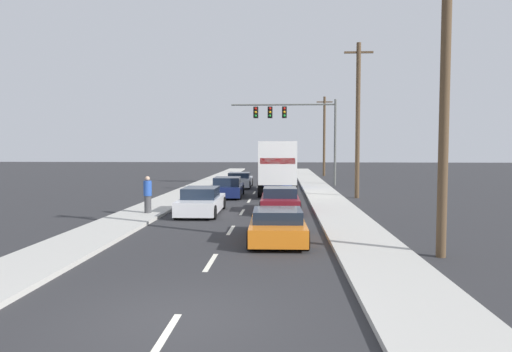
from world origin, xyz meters
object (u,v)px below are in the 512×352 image
at_px(utility_pole_near, 445,72).
at_px(pedestrian_near_corner, 148,195).
at_px(box_truck, 277,164).
at_px(utility_pole_mid, 358,119).
at_px(car_maroon, 280,200).
at_px(utility_pole_far, 324,135).
at_px(car_silver, 239,180).
at_px(car_navy, 228,188).
at_px(car_orange, 277,226).
at_px(traffic_signal_mast, 288,119).
at_px(car_white, 201,202).

bearing_deg(utility_pole_near, pedestrian_near_corner, 145.18).
distance_m(box_truck, utility_pole_near, 19.10).
height_order(utility_pole_mid, pedestrian_near_corner, utility_pole_mid).
relative_size(car_maroon, utility_pole_far, 0.46).
bearing_deg(car_maroon, car_silver, 103.49).
bearing_deg(car_silver, car_maroon, -76.51).
distance_m(car_navy, car_orange, 14.26).
relative_size(utility_pole_near, pedestrian_near_corner, 6.04).
distance_m(traffic_signal_mast, pedestrian_near_corner, 19.89).
distance_m(box_truck, car_orange, 16.09).
xyz_separation_m(car_navy, car_maroon, (3.42, -6.61, -0.04)).
xyz_separation_m(car_silver, utility_pole_near, (8.05, -23.28, 4.76)).
xyz_separation_m(car_maroon, car_orange, (-0.06, -7.25, -0.04)).
bearing_deg(car_maroon, car_orange, -90.44).
height_order(car_white, utility_pole_mid, utility_pole_mid).
bearing_deg(utility_pole_mid, traffic_signal_mast, 113.52).
relative_size(traffic_signal_mast, utility_pole_far, 0.99).
height_order(box_truck, utility_pole_far, utility_pole_far).
relative_size(traffic_signal_mast, pedestrian_near_corner, 5.19).
distance_m(car_white, car_maroon, 3.93).
height_order(utility_pole_far, pedestrian_near_corner, utility_pole_far).
relative_size(car_maroon, car_orange, 0.97).
bearing_deg(car_silver, car_orange, -81.19).
bearing_deg(traffic_signal_mast, utility_pole_far, 72.50).
bearing_deg(car_navy, car_white, -92.75).
distance_m(utility_pole_near, utility_pole_far, 39.34).
bearing_deg(utility_pole_near, box_truck, 105.22).
bearing_deg(box_truck, utility_pole_mid, -23.95).
bearing_deg(box_truck, car_maroon, -88.53).
xyz_separation_m(car_navy, utility_pole_mid, (8.28, -0.10, 4.42)).
relative_size(box_truck, traffic_signal_mast, 1.01).
relative_size(car_white, car_orange, 1.09).
bearing_deg(car_maroon, car_white, -164.55).
height_order(car_maroon, car_orange, car_maroon).
distance_m(car_white, utility_pole_far, 32.44).
xyz_separation_m(utility_pole_far, pedestrian_near_corner, (-11.08, -31.76, -3.64)).
relative_size(car_maroon, utility_pole_near, 0.40).
height_order(car_silver, car_maroon, car_maroon).
height_order(box_truck, traffic_signal_mast, traffic_signal_mast).
distance_m(car_navy, car_white, 7.67).
bearing_deg(car_orange, utility_pole_near, -24.16).
relative_size(car_silver, car_navy, 0.97).
distance_m(car_silver, box_truck, 6.18).
height_order(car_silver, utility_pole_far, utility_pole_far).
xyz_separation_m(box_truck, utility_pole_near, (4.94, -18.16, 3.26)).
bearing_deg(utility_pole_mid, pedestrian_near_corner, -143.00).
bearing_deg(traffic_signal_mast, car_navy, -112.50).
height_order(car_navy, traffic_signal_mast, traffic_signal_mast).
xyz_separation_m(car_navy, utility_pole_far, (8.32, 23.34, 4.05)).
height_order(car_white, traffic_signal_mast, traffic_signal_mast).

